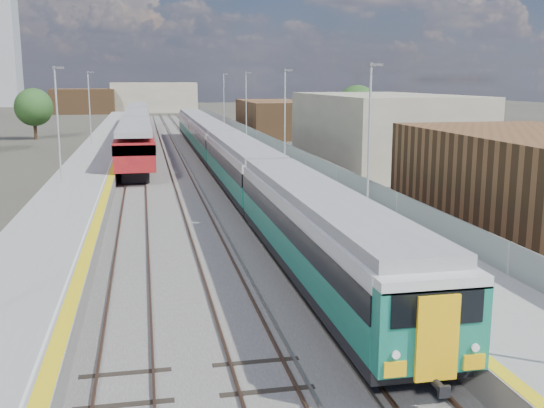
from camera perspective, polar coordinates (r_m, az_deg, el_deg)
name	(u,v)px	position (r m, az deg, el deg)	size (l,w,h in m)	color
ground	(197,163)	(59.84, -6.73, 3.64)	(320.00, 320.00, 0.00)	#47443A
ballast_bed	(172,160)	(62.17, -9.00, 3.89)	(10.50, 155.00, 0.06)	#565451
tracks	(177,157)	(63.85, -8.53, 4.16)	(8.96, 160.00, 0.17)	#4C3323
platform_right	(249,153)	(62.86, -2.12, 4.56)	(4.70, 155.00, 8.52)	slate
platform_left	(98,157)	(62.20, -15.29, 4.09)	(4.30, 155.00, 8.52)	slate
buildings	(79,66)	(148.38, -16.92, 11.79)	(72.00, 185.50, 40.00)	brown
green_train	(223,149)	(51.83, -4.38, 4.94)	(2.78, 77.36, 3.06)	black
red_train	(137,126)	(77.17, -11.99, 6.85)	(3.07, 62.28, 3.88)	black
tree_c	(34,107)	(88.84, -20.58, 8.13)	(4.89, 4.89, 6.62)	#382619
tree_d	(357,106)	(80.16, 7.64, 8.67)	(5.20, 5.20, 7.04)	#382619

